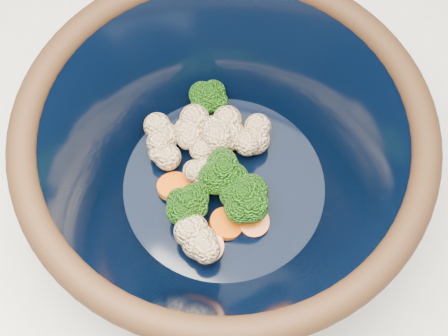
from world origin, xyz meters
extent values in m
cube|color=silver|center=(0.00, 0.00, 0.45)|extent=(1.20, 1.20, 0.90)
cylinder|color=black|center=(-0.07, -0.05, 0.91)|extent=(0.20, 0.20, 0.01)
torus|color=black|center=(-0.07, -0.05, 1.04)|extent=(0.34, 0.34, 0.02)
cylinder|color=black|center=(-0.07, -0.05, 0.93)|extent=(0.19, 0.19, 0.00)
cylinder|color=#608442|center=(-0.08, -0.09, 0.94)|extent=(0.01, 0.01, 0.02)
ellipsoid|color=#286D14|center=(-0.08, -0.09, 0.96)|extent=(0.04, 0.04, 0.03)
cylinder|color=#608442|center=(-0.04, -0.07, 0.94)|extent=(0.01, 0.01, 0.02)
ellipsoid|color=#286D14|center=(-0.04, -0.07, 0.97)|extent=(0.04, 0.04, 0.04)
cylinder|color=#608442|center=(-0.07, -0.05, 0.94)|extent=(0.01, 0.01, 0.02)
ellipsoid|color=#286D14|center=(-0.07, -0.05, 0.97)|extent=(0.04, 0.04, 0.04)
cylinder|color=#608442|center=(-0.12, 0.01, 0.94)|extent=(0.01, 0.01, 0.02)
ellipsoid|color=#286D14|center=(-0.12, 0.01, 0.96)|extent=(0.04, 0.04, 0.03)
sphere|color=beige|center=(-0.09, -0.01, 0.95)|extent=(0.03, 0.03, 0.03)
sphere|color=beige|center=(-0.12, -0.03, 0.95)|extent=(0.03, 0.03, 0.03)
sphere|color=beige|center=(-0.06, -0.12, 0.95)|extent=(0.03, 0.03, 0.03)
sphere|color=beige|center=(-0.07, 0.00, 0.95)|extent=(0.03, 0.03, 0.03)
sphere|color=beige|center=(-0.13, -0.06, 0.95)|extent=(0.03, 0.03, 0.03)
sphere|color=beige|center=(-0.10, -0.03, 0.95)|extent=(0.03, 0.03, 0.03)
sphere|color=beige|center=(-0.09, -0.06, 0.95)|extent=(0.03, 0.03, 0.03)
sphere|color=beige|center=(-0.14, -0.05, 0.95)|extent=(0.03, 0.03, 0.03)
cylinder|color=orange|center=(-0.11, -0.08, 0.94)|extent=(0.03, 0.03, 0.01)
cylinder|color=orange|center=(-0.05, -0.09, 0.94)|extent=(0.03, 0.03, 0.01)
cylinder|color=orange|center=(-0.03, -0.07, 0.94)|extent=(0.03, 0.03, 0.01)
cylinder|color=orange|center=(-0.09, -0.05, 0.94)|extent=(0.03, 0.03, 0.01)
cylinder|color=orange|center=(-0.05, -0.11, 0.94)|extent=(0.03, 0.03, 0.01)
camera|label=1|loc=(0.06, -0.26, 1.47)|focal=50.00mm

